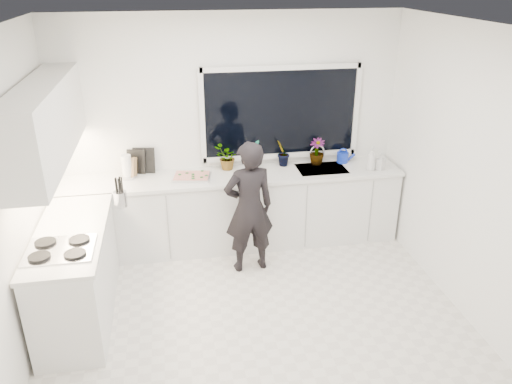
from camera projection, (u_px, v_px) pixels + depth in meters
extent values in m
cube|color=beige|center=(256.00, 317.00, 4.87)|extent=(4.00, 3.50, 0.02)
cube|color=white|center=(230.00, 131.00, 5.90)|extent=(4.00, 0.02, 2.70)
cube|color=white|center=(10.00, 208.00, 4.00)|extent=(0.02, 3.50, 2.70)
cube|color=white|center=(469.00, 175.00, 4.64)|extent=(0.02, 3.50, 2.70)
cube|color=white|center=(256.00, 25.00, 3.76)|extent=(4.00, 3.50, 0.02)
cube|color=black|center=(281.00, 113.00, 5.88)|extent=(1.80, 0.02, 1.00)
cube|color=white|center=(235.00, 211.00, 5.99)|extent=(3.92, 0.58, 0.88)
cube|color=white|center=(77.00, 275.00, 4.74)|extent=(0.58, 1.60, 0.88)
cube|color=silver|center=(235.00, 176.00, 5.80)|extent=(3.94, 0.62, 0.04)
cube|color=silver|center=(70.00, 233.00, 4.55)|extent=(0.62, 1.60, 0.04)
cube|color=white|center=(46.00, 122.00, 4.46)|extent=(0.34, 2.10, 0.70)
cube|color=silver|center=(321.00, 172.00, 5.98)|extent=(0.58, 0.42, 0.14)
cylinder|color=silver|center=(317.00, 154.00, 6.10)|extent=(0.03, 0.03, 0.22)
cube|color=black|center=(60.00, 249.00, 4.22)|extent=(0.56, 0.48, 0.03)
imported|color=black|center=(249.00, 208.00, 5.37)|extent=(0.59, 0.42, 1.50)
cube|color=silver|center=(192.00, 177.00, 5.68)|extent=(0.47, 0.38, 0.03)
cube|color=red|center=(192.00, 175.00, 5.68)|extent=(0.43, 0.34, 0.01)
cylinder|color=#132DB5|center=(343.00, 157.00, 6.13)|extent=(0.18, 0.18, 0.13)
cylinder|color=white|center=(127.00, 167.00, 5.64)|extent=(0.14, 0.14, 0.26)
cube|color=#987146|center=(130.00, 168.00, 5.69)|extent=(0.16, 0.14, 0.22)
cylinder|color=silver|center=(121.00, 199.00, 4.98)|extent=(0.14, 0.14, 0.16)
cube|color=black|center=(136.00, 162.00, 5.78)|extent=(0.22, 0.09, 0.28)
cube|color=black|center=(144.00, 160.00, 5.79)|extent=(0.25, 0.06, 0.30)
imported|color=#26662D|center=(227.00, 158.00, 5.87)|extent=(0.36, 0.36, 0.30)
imported|color=#26662D|center=(255.00, 155.00, 5.91)|extent=(0.20, 0.21, 0.34)
imported|color=#26662D|center=(283.00, 153.00, 5.97)|extent=(0.22, 0.23, 0.33)
imported|color=#26662D|center=(317.00, 152.00, 6.04)|extent=(0.24, 0.24, 0.32)
imported|color=#D8BF66|center=(371.00, 159.00, 5.86)|extent=(0.14, 0.14, 0.28)
imported|color=#D8BF66|center=(380.00, 162.00, 5.90)|extent=(0.13, 0.13, 0.20)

